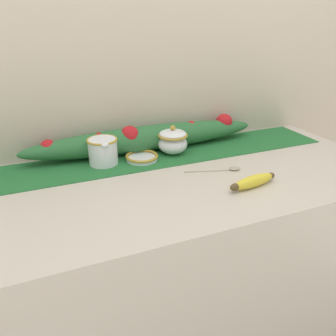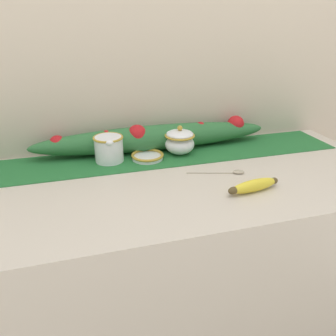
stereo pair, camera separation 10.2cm
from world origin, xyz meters
The scene contains 9 objects.
countertop centered at (0.00, 0.00, 0.45)m, with size 1.54×0.64×0.89m, color beige.
back_wall centered at (0.00, 0.34, 1.20)m, with size 2.34×0.04×2.40m, color beige.
table_runner centered at (0.00, 0.20, 0.90)m, with size 1.41×0.23×0.00m, color #236B33.
cream_pitcher centered at (-0.18, 0.20, 0.95)m, with size 0.11×0.12×0.10m.
sugar_bowl centered at (0.08, 0.20, 0.95)m, with size 0.11×0.11×0.11m.
small_dish centered at (-0.05, 0.18, 0.91)m, with size 0.12×0.12×0.02m.
banana centered at (0.21, -0.15, 0.91)m, with size 0.18×0.06×0.04m.
spoon centered at (0.21, -0.02, 0.90)m, with size 0.19×0.07×0.01m.
poinsettia_garland centered at (0.00, 0.26, 0.95)m, with size 0.94×0.11×0.11m.
Camera 1 is at (-0.38, -0.89, 1.37)m, focal length 35.00 mm.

